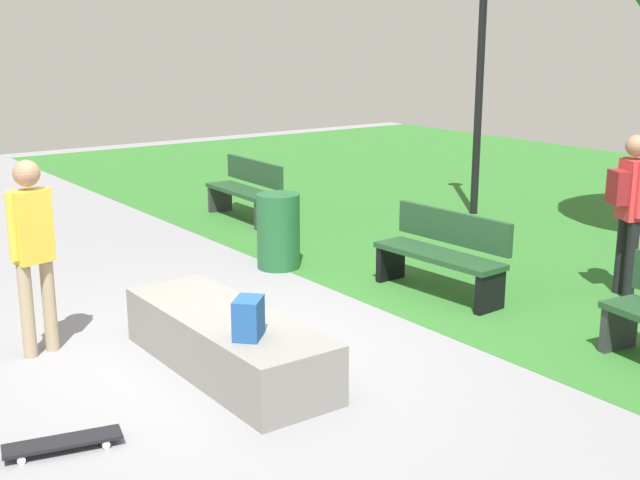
% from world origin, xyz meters
% --- Properties ---
extents(ground_plane, '(28.00, 28.00, 0.00)m').
position_xyz_m(ground_plane, '(0.00, 0.00, 0.00)').
color(ground_plane, gray).
extents(concrete_ledge, '(2.36, 0.79, 0.50)m').
position_xyz_m(concrete_ledge, '(0.30, -0.19, 0.25)').
color(concrete_ledge, gray).
rests_on(concrete_ledge, ground_plane).
extents(backpack_on_ledge, '(0.34, 0.34, 0.32)m').
position_xyz_m(backpack_on_ledge, '(0.87, -0.31, 0.66)').
color(backpack_on_ledge, '#1E4C8C').
rests_on(backpack_on_ledge, concrete_ledge).
extents(skater_performing_trick, '(0.27, 0.42, 1.76)m').
position_xyz_m(skater_performing_trick, '(-1.02, -1.36, 1.04)').
color(skater_performing_trick, tan).
rests_on(skater_performing_trick, ground_plane).
extents(skateboard_by_ledge, '(0.38, 0.82, 0.08)m').
position_xyz_m(skateboard_by_ledge, '(0.86, -1.82, 0.06)').
color(skateboard_by_ledge, black).
rests_on(skateboard_by_ledge, ground_plane).
extents(park_bench_near_path, '(1.61, 0.51, 0.91)m').
position_xyz_m(park_bench_near_path, '(-4.64, 2.99, 0.48)').
color(park_bench_near_path, '#1E4223').
rests_on(park_bench_near_path, ground_plane).
extents(park_bench_far_left, '(1.62, 0.56, 0.91)m').
position_xyz_m(park_bench_far_left, '(-0.16, 2.79, 0.48)').
color(park_bench_far_left, '#1E4223').
rests_on(park_bench_far_left, ground_plane).
extents(lamp_post, '(0.28, 0.28, 4.61)m').
position_xyz_m(lamp_post, '(-2.84, 6.13, 2.77)').
color(lamp_post, black).
rests_on(lamp_post, ground_plane).
extents(trash_bin, '(0.53, 0.53, 0.92)m').
position_xyz_m(trash_bin, '(-2.09, 1.91, 0.46)').
color(trash_bin, '#1E592D').
rests_on(trash_bin, ground_plane).
extents(pedestrian_with_backpack, '(0.42, 0.44, 1.78)m').
position_xyz_m(pedestrian_with_backpack, '(1.07, 4.33, 1.07)').
color(pedestrian_with_backpack, black).
rests_on(pedestrian_with_backpack, ground_plane).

